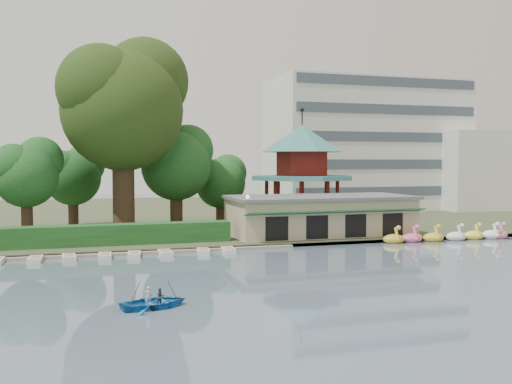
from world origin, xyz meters
name	(u,v)px	position (x,y,z in m)	size (l,w,h in m)	color
ground_plane	(312,291)	(0.00, 0.00, 0.00)	(220.00, 220.00, 0.00)	slate
shore	(175,213)	(0.00, 52.00, 0.20)	(220.00, 70.00, 0.40)	#424930
embankment	(237,247)	(0.00, 17.30, 0.15)	(220.00, 0.60, 0.30)	gray
dock	(96,254)	(-12.00, 17.20, 0.12)	(34.00, 1.60, 0.24)	gray
boathouse	(320,215)	(10.00, 21.97, 2.37)	(18.60, 9.39, 3.90)	tan
pavilion	(302,164)	(12.00, 32.00, 7.48)	(12.40, 12.40, 13.50)	tan
office_building	(384,149)	(32.67, 49.00, 9.73)	(38.00, 18.00, 20.00)	silver
hedge	(59,236)	(-15.00, 20.50, 1.30)	(30.00, 2.00, 1.80)	#205421
lamp_post	(248,210)	(1.50, 19.00, 3.34)	(0.36, 0.36, 4.28)	black
big_tree	(124,100)	(-8.83, 28.20, 13.93)	(13.41, 12.50, 20.30)	#3A281C
small_trees	(102,173)	(-10.94, 31.78, 6.54)	(39.42, 16.19, 11.57)	#3A281C
swan_boats	(461,236)	(22.86, 16.54, 0.40)	(17.29, 2.07, 1.92)	gold
moored_rowboats	(70,258)	(-14.02, 15.79, 0.18)	(27.03, 2.69, 0.36)	silver
rowboat_with_passengers	(154,298)	(-9.47, -1.03, 0.52)	(5.67, 4.56, 2.01)	#1C6BB1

